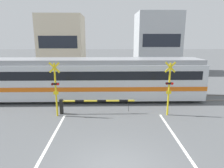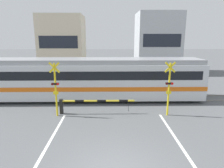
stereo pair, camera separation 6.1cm
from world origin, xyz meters
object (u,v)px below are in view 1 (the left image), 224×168
at_px(crossing_barrier_near, 84,103).
at_px(crossing_signal_right, 169,86).
at_px(crossing_barrier_far, 130,82).
at_px(crossing_signal_left, 56,87).
at_px(pedestrian, 98,75).
at_px(commuter_train, 63,78).

height_order(crossing_barrier_near, crossing_signal_right, crossing_signal_right).
xyz_separation_m(crossing_barrier_far, crossing_signal_right, (1.66, -6.57, 1.19)).
bearing_deg(crossing_barrier_near, crossing_signal_right, -3.61).
xyz_separation_m(crossing_signal_left, crossing_signal_right, (7.05, 0.00, 0.00)).
relative_size(crossing_barrier_far, pedestrian, 2.82).
relative_size(crossing_barrier_near, pedestrian, 2.82).
bearing_deg(crossing_signal_right, pedestrian, 119.28).
relative_size(crossing_signal_right, pedestrian, 2.00).
bearing_deg(commuter_train, crossing_barrier_far, 27.98).
height_order(commuter_train, crossing_signal_right, crossing_signal_right).
xyz_separation_m(commuter_train, crossing_barrier_near, (1.99, -3.20, -1.04)).
height_order(crossing_barrier_far, pedestrian, pedestrian).
distance_m(crossing_signal_left, pedestrian, 8.92).
xyz_separation_m(crossing_barrier_near, crossing_barrier_far, (3.72, 6.23, 0.00)).
bearing_deg(crossing_barrier_near, crossing_signal_left, -168.47).
bearing_deg(crossing_signal_right, crossing_barrier_near, 176.39).
height_order(crossing_signal_left, crossing_signal_right, same).
xyz_separation_m(crossing_signal_left, pedestrian, (2.24, 8.58, -0.91)).
distance_m(commuter_train, crossing_barrier_near, 3.91).
bearing_deg(crossing_barrier_near, pedestrian, 85.98).
distance_m(crossing_barrier_near, pedestrian, 8.27).
bearing_deg(crossing_signal_right, crossing_signal_left, 180.00).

